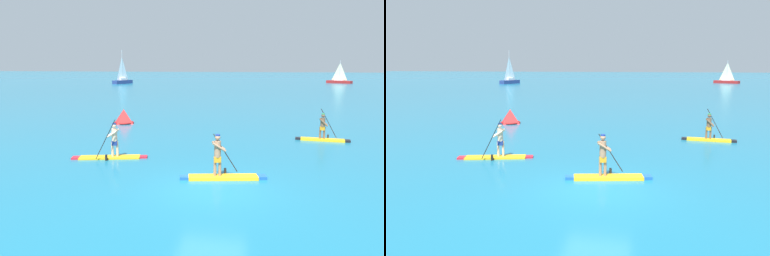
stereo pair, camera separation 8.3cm
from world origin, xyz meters
TOP-DOWN VIEW (x-y plane):
  - ground at (0.00, 0.00)m, footprint 440.00×440.00m
  - paddleboarder_near_left at (-5.41, 3.60)m, footprint 3.55×1.42m
  - paddleboarder_mid_center at (0.19, 1.39)m, footprint 3.38×1.21m
  - paddleboarder_far_right at (5.00, 10.10)m, footprint 3.09×0.86m
  - race_marker_buoy at (-8.94, 13.96)m, footprint 1.56×1.56m
  - sailboat_left_horizon at (-32.32, 71.19)m, footprint 3.33×5.54m
  - sailboat_right_horizon at (17.73, 84.20)m, footprint 5.81×4.36m

SIDE VIEW (x-z plane):
  - ground at x=0.00m, z-range 0.00..0.00m
  - paddleboarder_far_right at x=5.00m, z-range -0.60..1.26m
  - paddleboarder_mid_center at x=0.19m, z-range -0.54..1.24m
  - paddleboarder_near_left at x=-5.41m, z-range -0.63..1.36m
  - race_marker_buoy at x=-8.94m, z-range -0.07..1.02m
  - sailboat_right_horizon at x=17.73m, z-range -2.03..3.41m
  - sailboat_left_horizon at x=-32.32m, z-range -2.96..4.77m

